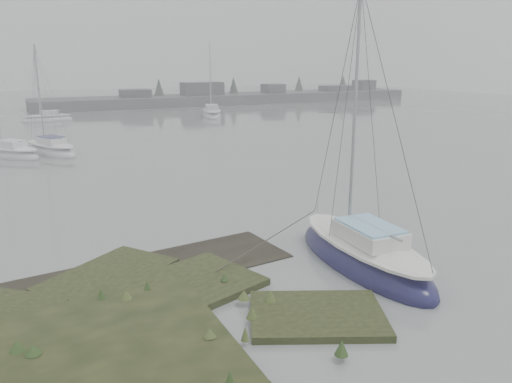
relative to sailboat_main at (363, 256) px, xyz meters
The scene contains 7 objects.
ground 28.40m from the sailboat_main, 97.76° to the left, with size 160.00×160.00×0.00m, color gray.
far_shoreline 64.30m from the sailboat_main, 69.03° to the left, with size 60.00×8.00×4.15m.
sailboat_main is the anchor object (origin of this frame).
sailboat_white 27.36m from the sailboat_main, 106.19° to the left, with size 4.17×6.14×8.28m.
sailboat_far_a 28.10m from the sailboat_main, 111.53° to the left, with size 4.78×5.46×7.76m.
sailboat_far_b 44.88m from the sailboat_main, 75.13° to the left, with size 3.95×6.97×9.36m.
sailboat_far_c 47.69m from the sailboat_main, 97.62° to the left, with size 5.44×2.13×7.51m.
Camera 1 is at (-6.20, -10.45, 6.65)m, focal length 35.00 mm.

